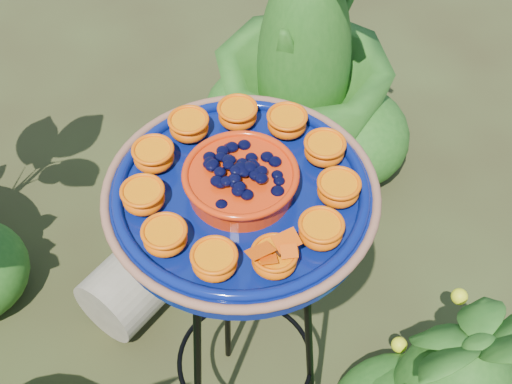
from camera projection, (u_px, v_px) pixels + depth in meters
ground_plane at (193, 381)px, 1.95m from camera, size 20.00×20.00×0.00m
tripod_stand at (244, 310)px, 1.48m from camera, size 0.36×0.36×0.88m
feeder_dish at (241, 191)px, 1.18m from camera, size 0.50×0.50×0.10m
driftwood_log at (176, 242)px, 2.12m from camera, size 0.65×0.47×0.21m
shrub_back_right at (305, 37)px, 2.11m from camera, size 0.68×0.68×1.00m
shrub_front_right at (459, 382)px, 1.59m from camera, size 0.36×0.25×0.66m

